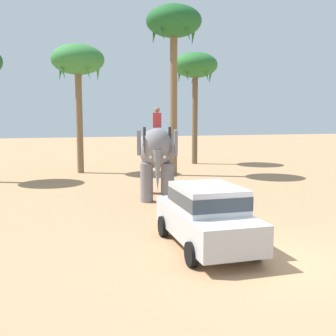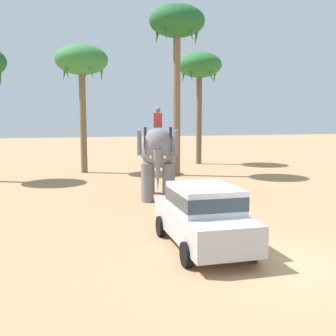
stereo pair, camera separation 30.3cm
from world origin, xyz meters
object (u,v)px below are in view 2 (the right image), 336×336
palm_tree_near_hut (177,28)px  car_sedan_foreground (203,214)px  palm_tree_far_back (200,68)px  elephant_with_mahout (158,152)px  palm_tree_left_of_road (82,63)px

palm_tree_near_hut → car_sedan_foreground: bearing=-102.9°
palm_tree_far_back → elephant_with_mahout: bearing=-116.6°
elephant_with_mahout → palm_tree_near_hut: palm_tree_near_hut is taller
palm_tree_far_back → palm_tree_near_hut: bearing=-121.4°
palm_tree_left_of_road → palm_tree_far_back: bearing=17.4°
elephant_with_mahout → palm_tree_near_hut: 9.57m
car_sedan_foreground → palm_tree_far_back: (6.22, 18.43, 6.00)m
car_sedan_foreground → palm_tree_far_back: size_ratio=0.51×
elephant_with_mahout → palm_tree_near_hut: size_ratio=0.41×
palm_tree_near_hut → elephant_with_mahout: bearing=-112.4°
palm_tree_left_of_road → car_sedan_foreground: bearing=-81.9°
car_sedan_foreground → palm_tree_near_hut: (3.03, 13.19, 7.61)m
elephant_with_mahout → palm_tree_left_of_road: (-2.61, 9.04, 4.70)m
car_sedan_foreground → palm_tree_left_of_road: bearing=98.1°
elephant_with_mahout → palm_tree_far_back: 13.98m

